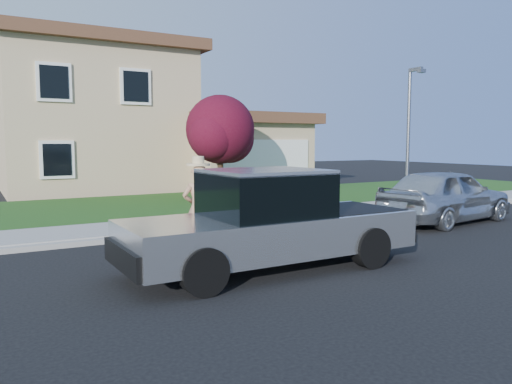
# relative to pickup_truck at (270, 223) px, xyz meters

# --- Properties ---
(ground) EXTENTS (80.00, 80.00, 0.00)m
(ground) POSITION_rel_pickup_truck_xyz_m (0.56, 0.89, -0.84)
(ground) COLOR black
(ground) RESTS_ON ground
(curb) EXTENTS (40.00, 0.20, 0.12)m
(curb) POSITION_rel_pickup_truck_xyz_m (1.56, 3.79, -0.78)
(curb) COLOR gray
(curb) RESTS_ON ground
(sidewalk) EXTENTS (40.00, 2.00, 0.15)m
(sidewalk) POSITION_rel_pickup_truck_xyz_m (1.56, 4.89, -0.77)
(sidewalk) COLOR gray
(sidewalk) RESTS_ON ground
(lawn) EXTENTS (40.00, 7.00, 0.10)m
(lawn) POSITION_rel_pickup_truck_xyz_m (1.56, 9.39, -0.79)
(lawn) COLOR #123F14
(lawn) RESTS_ON ground
(house) EXTENTS (14.00, 11.30, 6.85)m
(house) POSITION_rel_pickup_truck_xyz_m (1.87, 17.28, 2.32)
(house) COLOR tan
(house) RESTS_ON ground
(pickup_truck) EXTENTS (5.53, 2.13, 1.81)m
(pickup_truck) POSITION_rel_pickup_truck_xyz_m (0.00, 0.00, 0.00)
(pickup_truck) COLOR black
(pickup_truck) RESTS_ON ground
(woman) EXTENTS (0.77, 0.63, 2.00)m
(woman) POSITION_rel_pickup_truck_xyz_m (-0.57, 1.89, 0.10)
(woman) COLOR tan
(woman) RESTS_ON ground
(sedan) EXTENTS (4.78, 2.42, 1.56)m
(sedan) POSITION_rel_pickup_truck_xyz_m (7.06, 1.96, -0.06)
(sedan) COLOR silver
(sedan) RESTS_ON ground
(ornamental_tree) EXTENTS (2.89, 2.61, 3.97)m
(ornamental_tree) POSITION_rel_pickup_truck_xyz_m (3.71, 9.64, 1.79)
(ornamental_tree) COLOR black
(ornamental_tree) RESTS_ON lawn
(trash_bin) EXTENTS (0.81, 0.89, 1.08)m
(trash_bin) POSITION_rel_pickup_truck_xyz_m (3.16, 5.18, -0.15)
(trash_bin) COLOR #0F371C
(trash_bin) RESTS_ON sidewalk
(street_lamp) EXTENTS (0.23, 0.59, 4.54)m
(street_lamp) POSITION_rel_pickup_truck_xyz_m (7.29, 3.59, 1.75)
(street_lamp) COLOR slate
(street_lamp) RESTS_ON ground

